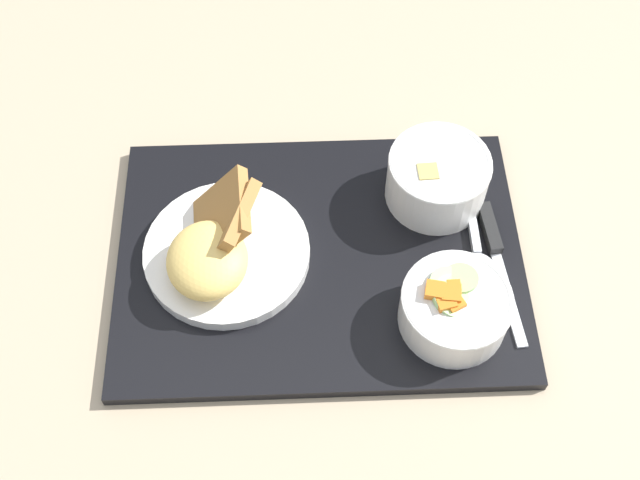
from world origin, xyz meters
The scene contains 7 objects.
ground_plane centered at (0.00, 0.00, 0.00)m, with size 4.00×4.00×0.00m, color tan.
serving_tray centered at (0.00, 0.00, 0.01)m, with size 0.45×0.33×0.01m.
bowl_salad centered at (-0.13, 0.08, 0.04)m, with size 0.11×0.11×0.06m.
bowl_soup centered at (-0.13, -0.08, 0.05)m, with size 0.11×0.11×0.06m.
plate_main centered at (0.11, 0.01, 0.04)m, with size 0.18×0.18×0.08m.
knife centered at (-0.19, -0.01, 0.02)m, with size 0.03×0.17×0.01m.
spoon centered at (-0.17, 0.01, 0.02)m, with size 0.04×0.17×0.01m.
Camera 1 is at (0.01, 0.45, 0.76)m, focal length 45.00 mm.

